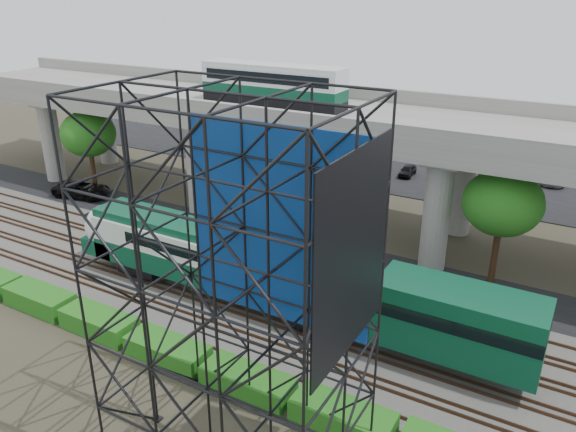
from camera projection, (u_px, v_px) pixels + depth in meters
The scene contains 13 objects.
ground at pixel (204, 314), 33.32m from camera, with size 140.00×140.00×0.00m, color #474233.
ballast_bed at pixel (223, 298), 34.89m from camera, with size 90.00×12.00×0.20m, color slate.
service_road at pixel (291, 247), 41.73m from camera, with size 90.00×5.00×0.08m, color black.
parking_lot at pixel (398, 165), 60.58m from camera, with size 90.00×18.00×0.08m, color black.
harbor_water at pixel (451, 125), 78.24m from camera, with size 140.00×40.00×0.03m, color #405B6A.
rail_tracks at pixel (223, 295), 34.82m from camera, with size 90.00×9.52×0.16m.
commuter_train at pixel (253, 266), 32.77m from camera, with size 29.30×3.06×4.30m.
overpass at pixel (322, 124), 43.18m from camera, with size 80.00×12.00×12.40m.
scaffold_tower at pixel (234, 302), 20.35m from camera, with size 9.36×6.36×15.00m.
hedge_strip at pixel (168, 349), 29.20m from camera, with size 34.60×1.80×1.20m.
trees at pixel (275, 149), 46.30m from camera, with size 40.94×16.94×7.69m.
suv at pixel (82, 189), 51.26m from camera, with size 2.50×5.42×1.51m, color black.
parked_cars at pixel (406, 162), 59.55m from camera, with size 33.41×9.82×1.31m.
Camera 1 is at (18.53, -22.30, 18.13)m, focal length 35.00 mm.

